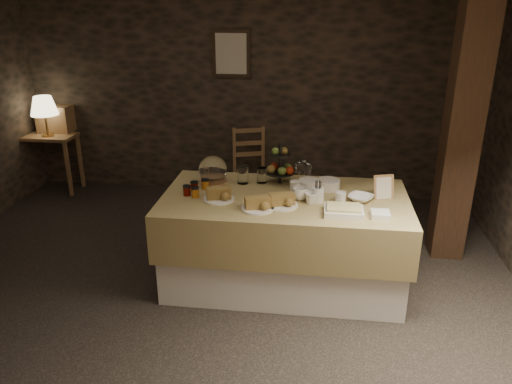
# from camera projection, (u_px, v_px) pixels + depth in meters

# --- Properties ---
(ground_plane) EXTENTS (5.50, 5.00, 0.01)m
(ground_plane) POSITION_uv_depth(u_px,v_px,m) (203.00, 296.00, 4.27)
(ground_plane) COLOR black
(ground_plane) RESTS_ON ground
(room_shell) EXTENTS (5.52, 5.02, 2.60)m
(room_shell) POSITION_uv_depth(u_px,v_px,m) (195.00, 116.00, 3.70)
(room_shell) COLOR black
(room_shell) RESTS_ON ground
(buffet_table) EXTENTS (2.07, 1.10, 0.82)m
(buffet_table) POSITION_uv_depth(u_px,v_px,m) (284.00, 234.00, 4.33)
(buffet_table) COLOR silver
(buffet_table) RESTS_ON ground_plane
(console_table) EXTENTS (0.70, 0.40, 0.75)m
(console_table) POSITION_uv_depth(u_px,v_px,m) (48.00, 145.00, 6.37)
(console_table) COLOR brown
(console_table) RESTS_ON ground_plane
(table_lamp) EXTENTS (0.33, 0.33, 0.50)m
(table_lamp) POSITION_uv_depth(u_px,v_px,m) (44.00, 106.00, 6.13)
(table_lamp) COLOR #AC7F3B
(table_lamp) RESTS_ON console_table
(wine_rack) EXTENTS (0.42, 0.26, 0.34)m
(wine_rack) POSITION_uv_depth(u_px,v_px,m) (55.00, 119.00, 6.42)
(wine_rack) COLOR brown
(wine_rack) RESTS_ON console_table
(chair) EXTENTS (0.52, 0.51, 0.70)m
(chair) POSITION_uv_depth(u_px,v_px,m) (252.00, 169.00, 6.15)
(chair) COLOR brown
(chair) RESTS_ON ground_plane
(timber_column) EXTENTS (0.30, 0.30, 2.60)m
(timber_column) POSITION_uv_depth(u_px,v_px,m) (463.00, 125.00, 4.53)
(timber_column) COLOR black
(timber_column) RESTS_ON ground_plane
(framed_picture) EXTENTS (0.45, 0.04, 0.55)m
(framed_picture) POSITION_uv_depth(u_px,v_px,m) (231.00, 54.00, 5.92)
(framed_picture) COLOR #312417
(framed_picture) RESTS_ON room_shell
(plate_stack_a) EXTENTS (0.19, 0.19, 0.10)m
(plate_stack_a) POSITION_uv_depth(u_px,v_px,m) (309.00, 186.00, 4.30)
(plate_stack_a) COLOR white
(plate_stack_a) RESTS_ON buffet_table
(plate_stack_b) EXTENTS (0.20, 0.20, 0.08)m
(plate_stack_b) POSITION_uv_depth(u_px,v_px,m) (328.00, 184.00, 4.35)
(plate_stack_b) COLOR white
(plate_stack_b) RESTS_ON buffet_table
(cutlery_holder) EXTENTS (0.10, 0.10, 0.12)m
(cutlery_holder) POSITION_uv_depth(u_px,v_px,m) (318.00, 195.00, 4.08)
(cutlery_holder) COLOR white
(cutlery_holder) RESTS_ON buffet_table
(cup_a) EXTENTS (0.16, 0.16, 0.10)m
(cup_a) POSITION_uv_depth(u_px,v_px,m) (300.00, 194.00, 4.12)
(cup_a) COLOR white
(cup_a) RESTS_ON buffet_table
(cup_b) EXTENTS (0.12, 0.12, 0.09)m
(cup_b) POSITION_uv_depth(u_px,v_px,m) (311.00, 198.00, 4.04)
(cup_b) COLOR white
(cup_b) RESTS_ON buffet_table
(mug_c) EXTENTS (0.09, 0.09, 0.09)m
(mug_c) POSITION_uv_depth(u_px,v_px,m) (295.00, 186.00, 4.29)
(mug_c) COLOR white
(mug_c) RESTS_ON buffet_table
(mug_d) EXTENTS (0.08, 0.08, 0.09)m
(mug_d) POSITION_uv_depth(u_px,v_px,m) (340.00, 197.00, 4.06)
(mug_d) COLOR white
(mug_d) RESTS_ON buffet_table
(bowl) EXTENTS (0.26, 0.26, 0.05)m
(bowl) POSITION_uv_depth(u_px,v_px,m) (361.00, 198.00, 4.11)
(bowl) COLOR white
(bowl) RESTS_ON buffet_table
(cake_dome) EXTENTS (0.26, 0.26, 0.26)m
(cake_dome) POSITION_uv_depth(u_px,v_px,m) (213.00, 172.00, 4.47)
(cake_dome) COLOR brown
(cake_dome) RESTS_ON buffet_table
(fruit_stand) EXTENTS (0.26, 0.26, 0.37)m
(fruit_stand) POSITION_uv_depth(u_px,v_px,m) (280.00, 168.00, 4.45)
(fruit_stand) COLOR black
(fruit_stand) RESTS_ON buffet_table
(bread_platter_left) EXTENTS (0.26, 0.26, 0.11)m
(bread_platter_left) POSITION_uv_depth(u_px,v_px,m) (219.00, 195.00, 4.12)
(bread_platter_left) COLOR white
(bread_platter_left) RESTS_ON buffet_table
(bread_platter_center) EXTENTS (0.26, 0.26, 0.11)m
(bread_platter_center) POSITION_uv_depth(u_px,v_px,m) (258.00, 205.00, 3.94)
(bread_platter_center) COLOR white
(bread_platter_center) RESTS_ON buffet_table
(bread_platter_right) EXTENTS (0.26, 0.26, 0.11)m
(bread_platter_right) POSITION_uv_depth(u_px,v_px,m) (282.00, 201.00, 4.00)
(bread_platter_right) COLOR white
(bread_platter_right) RESTS_ON buffet_table
(jam_jars) EXTENTS (0.18, 0.26, 0.07)m
(jam_jars) POSITION_uv_depth(u_px,v_px,m) (196.00, 189.00, 4.26)
(jam_jars) COLOR #550904
(jam_jars) RESTS_ON buffet_table
(tart_dish) EXTENTS (0.30, 0.22, 0.07)m
(tart_dish) POSITION_uv_depth(u_px,v_px,m) (344.00, 211.00, 3.84)
(tart_dish) COLOR white
(tart_dish) RESTS_ON buffet_table
(square_dish) EXTENTS (0.14, 0.14, 0.04)m
(square_dish) POSITION_uv_depth(u_px,v_px,m) (380.00, 215.00, 3.80)
(square_dish) COLOR white
(square_dish) RESTS_ON buffet_table
(menu_frame) EXTENTS (0.18, 0.11, 0.22)m
(menu_frame) POSITION_uv_depth(u_px,v_px,m) (384.00, 188.00, 4.14)
(menu_frame) COLOR brown
(menu_frame) RESTS_ON buffet_table
(storage_jar_a) EXTENTS (0.10, 0.10, 0.16)m
(storage_jar_a) POSITION_uv_depth(u_px,v_px,m) (243.00, 175.00, 4.47)
(storage_jar_a) COLOR white
(storage_jar_a) RESTS_ON buffet_table
(storage_jar_b) EXTENTS (0.09, 0.09, 0.14)m
(storage_jar_b) POSITION_uv_depth(u_px,v_px,m) (262.00, 175.00, 4.49)
(storage_jar_b) COLOR white
(storage_jar_b) RESTS_ON buffet_table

